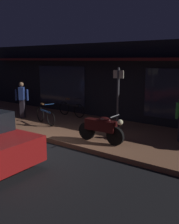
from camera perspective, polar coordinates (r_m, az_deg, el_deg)
name	(u,v)px	position (r m, az deg, el deg)	size (l,w,h in m)	color
ground_plane	(28,151)	(8.56, -13.32, -8.29)	(60.00, 60.00, 0.00)	black
sidewalk_slab	(86,129)	(10.60, -0.79, -3.72)	(18.00, 4.00, 0.15)	brown
storefront_building	(128,81)	(13.12, 8.36, 6.76)	(18.00, 3.30, 3.60)	black
motorcycle	(101,128)	(8.55, 2.62, -3.48)	(1.70, 0.55, 0.97)	black
bicycle_parked	(45,115)	(11.22, -9.67, -0.75)	(1.60, 0.59, 0.91)	black
bicycle_extra	(71,109)	(12.57, -3.99, 0.69)	(1.66, 0.42, 0.91)	black
person_photographer	(22,99)	(12.59, -14.56, 2.76)	(0.53, 0.46, 1.67)	#28232D
sign_post	(118,95)	(9.97, 6.25, 3.67)	(0.44, 0.09, 2.40)	#47474C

